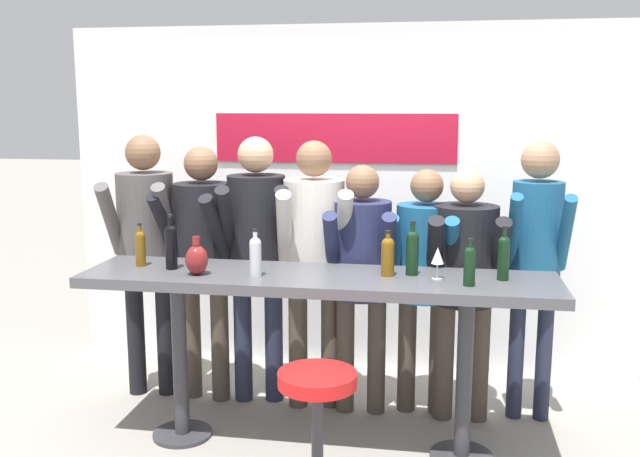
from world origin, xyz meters
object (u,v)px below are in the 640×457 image
(person_center, at_px, (314,246))
(decorative_vase, at_px, (197,259))
(person_left, at_px, (203,246))
(wine_bottle_1, at_px, (470,264))
(wine_bottle_3, at_px, (504,256))
(person_far_left, at_px, (146,237))
(bar_stool, at_px, (317,417))
(person_center_right, at_px, (362,263))
(wine_bottle_6, at_px, (255,255))
(person_right, at_px, (425,266))
(wine_glass_0, at_px, (438,257))
(person_center_left, at_px, (257,241))
(tasting_table, at_px, (317,300))
(person_far_right, at_px, (465,269))
(person_rightmost, at_px, (536,247))
(wine_bottle_0, at_px, (171,245))
(wine_bottle_4, at_px, (388,255))
(wine_bottle_5, at_px, (140,246))
(wine_bottle_2, at_px, (412,250))

(person_center, distance_m, decorative_vase, 0.87)
(person_left, distance_m, wine_bottle_1, 1.85)
(wine_bottle_1, relative_size, wine_bottle_3, 0.85)
(person_far_left, bearing_deg, decorative_vase, -56.72)
(bar_stool, distance_m, person_center_right, 1.26)
(wine_bottle_6, bearing_deg, person_right, 36.81)
(wine_glass_0, bearing_deg, person_center_left, 153.60)
(tasting_table, distance_m, wine_bottle_1, 0.89)
(person_center, relative_size, person_right, 1.11)
(wine_bottle_1, bearing_deg, wine_bottle_3, 40.03)
(person_right, relative_size, wine_bottle_6, 5.92)
(tasting_table, relative_size, bar_stool, 3.83)
(person_far_left, relative_size, wine_glass_0, 10.15)
(person_far_left, relative_size, decorative_vase, 8.17)
(person_far_right, bearing_deg, person_rightmost, 8.77)
(bar_stool, relative_size, wine_bottle_1, 2.75)
(person_center_right, xyz_separation_m, person_rightmost, (1.07, 0.08, 0.13))
(person_center, height_order, decorative_vase, person_center)
(person_center_right, bearing_deg, wine_bottle_0, -156.23)
(tasting_table, relative_size, wine_bottle_1, 10.53)
(wine_glass_0, bearing_deg, wine_bottle_6, -173.85)
(person_far_right, relative_size, wine_glass_0, 9.10)
(person_far_right, bearing_deg, wine_bottle_6, -154.16)
(wine_bottle_3, distance_m, wine_bottle_4, 0.63)
(tasting_table, distance_m, person_left, 1.06)
(person_right, height_order, wine_bottle_5, person_right)
(wine_bottle_4, height_order, decorative_vase, wine_bottle_4)
(person_center_left, bearing_deg, wine_bottle_1, -37.78)
(wine_bottle_0, distance_m, wine_bottle_5, 0.22)
(person_left, xyz_separation_m, person_center_left, (0.37, 0.02, 0.04))
(wine_bottle_3, distance_m, wine_bottle_6, 1.37)
(wine_bottle_0, bearing_deg, person_left, 90.81)
(tasting_table, xyz_separation_m, wine_bottle_4, (0.39, 0.04, 0.27))
(wine_bottle_0, height_order, wine_bottle_4, wine_bottle_0)
(person_rightmost, relative_size, wine_bottle_3, 5.89)
(bar_stool, relative_size, decorative_vase, 3.20)
(person_center_right, height_order, wine_bottle_5, person_center_right)
(wine_bottle_3, xyz_separation_m, wine_bottle_6, (-1.36, -0.14, -0.01))
(wine_bottle_3, height_order, decorative_vase, wine_bottle_3)
(tasting_table, xyz_separation_m, wine_bottle_0, (-0.87, -0.00, 0.29))
(bar_stool, relative_size, person_left, 0.41)
(person_rightmost, xyz_separation_m, wine_bottle_4, (-0.87, -0.56, 0.04))
(person_center, height_order, wine_bottle_2, person_center)
(person_center_left, xyz_separation_m, person_rightmost, (1.78, 0.01, 0.02))
(person_far_right, xyz_separation_m, wine_bottle_2, (-0.31, -0.44, 0.20))
(person_center_right, height_order, person_far_right, person_center_right)
(wine_glass_0, bearing_deg, wine_bottle_0, -179.39)
(person_center_right, bearing_deg, bar_stool, -97.33)
(bar_stool, bearing_deg, person_rightmost, 46.29)
(person_rightmost, bearing_deg, wine_bottle_0, -162.00)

